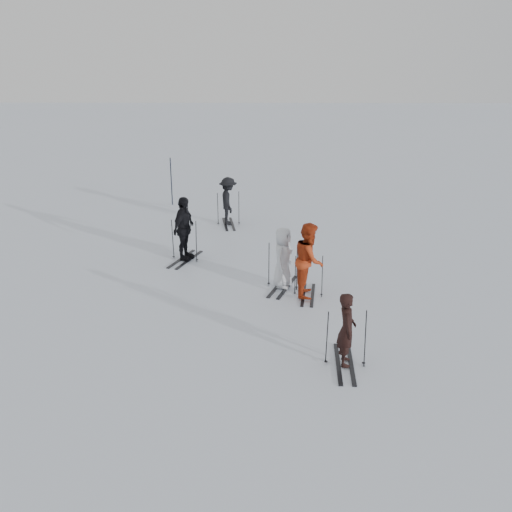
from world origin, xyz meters
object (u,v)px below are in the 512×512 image
at_px(skier_near_dark, 347,330).
at_px(skier_uphill_far, 228,202).
at_px(skier_red, 309,261).
at_px(skier_uphill_left, 184,229).
at_px(skier_grey, 283,258).
at_px(piste_marker, 171,181).

xyz_separation_m(skier_near_dark, skier_uphill_far, (-2.94, 9.88, 0.09)).
xyz_separation_m(skier_red, skier_uphill_left, (-3.55, 2.64, 0.00)).
relative_size(skier_red, skier_grey, 1.18).
distance_m(skier_near_dark, skier_uphill_left, 7.32).
height_order(skier_near_dark, skier_grey, skier_grey).
distance_m(skier_grey, skier_uphill_left, 3.57).
height_order(skier_uphill_left, skier_uphill_far, skier_uphill_left).
bearing_deg(skier_red, skier_grey, 56.46).
distance_m(skier_near_dark, piste_marker, 13.86).
bearing_deg(skier_near_dark, skier_uphill_left, 36.84).
xyz_separation_m(skier_uphill_left, skier_uphill_far, (1.10, 3.78, -0.10)).
distance_m(skier_grey, piste_marker, 9.73).
height_order(skier_near_dark, skier_uphill_far, skier_uphill_far).
height_order(skier_uphill_left, piste_marker, piste_marker).
bearing_deg(skier_near_dark, piste_marker, 26.48).
xyz_separation_m(skier_near_dark, piste_marker, (-5.44, 12.75, 0.21)).
distance_m(skier_uphill_far, piste_marker, 3.80).
bearing_deg(piste_marker, skier_grey, -63.76).
height_order(skier_red, skier_grey, skier_red).
height_order(skier_grey, skier_uphill_left, skier_uphill_left).
height_order(skier_near_dark, piste_marker, piste_marker).
xyz_separation_m(skier_near_dark, skier_grey, (-1.14, 4.02, 0.05)).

